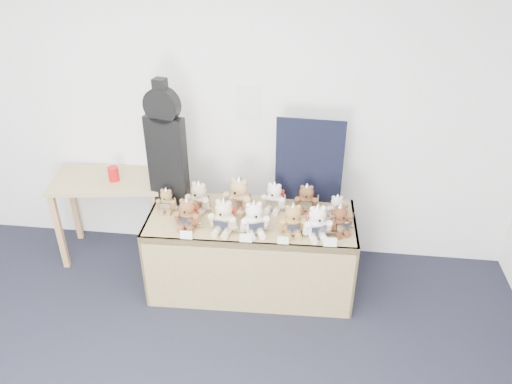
# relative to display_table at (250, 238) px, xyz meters

# --- Properties ---
(room_shell) EXTENTS (6.00, 6.00, 6.00)m
(room_shell) POSITION_rel_display_table_xyz_m (-0.10, 0.67, 0.90)
(room_shell) COLOR white
(room_shell) RESTS_ON floor
(display_table) EXTENTS (1.71, 0.76, 0.70)m
(display_table) POSITION_rel_display_table_xyz_m (0.00, 0.00, 0.00)
(display_table) COLOR olive
(display_table) RESTS_ON floor
(side_table) EXTENTS (1.02, 0.67, 0.80)m
(side_table) POSITION_rel_display_table_xyz_m (-1.32, 0.40, 0.12)
(side_table) COLOR tan
(side_table) RESTS_ON floor
(guitar_case) EXTENTS (0.34, 0.16, 1.07)m
(guitar_case) POSITION_rel_display_table_xyz_m (-0.71, 0.24, 0.68)
(guitar_case) COLOR black
(guitar_case) RESTS_ON display_table
(navy_board) EXTENTS (0.55, 0.05, 0.74)m
(navy_board) POSITION_rel_display_table_xyz_m (0.44, 0.40, 0.52)
(navy_board) COLOR black
(navy_board) RESTS_ON display_table
(red_cup) EXTENTS (0.09, 0.09, 0.12)m
(red_cup) POSITION_rel_display_table_xyz_m (-1.25, 0.37, 0.31)
(red_cup) COLOR red
(red_cup) RESTS_ON side_table
(teddy_front_far_left) EXTENTS (0.23, 0.20, 0.28)m
(teddy_front_far_left) POSITION_rel_display_table_xyz_m (-0.48, -0.11, 0.26)
(teddy_front_far_left) COLOR brown
(teddy_front_far_left) RESTS_ON display_table
(teddy_front_left) EXTENTS (0.26, 0.23, 0.31)m
(teddy_front_left) POSITION_rel_display_table_xyz_m (-0.19, -0.13, 0.28)
(teddy_front_left) COLOR beige
(teddy_front_left) RESTS_ON display_table
(teddy_front_centre) EXTENTS (0.26, 0.24, 0.31)m
(teddy_front_centre) POSITION_rel_display_table_xyz_m (0.05, -0.13, 0.27)
(teddy_front_centre) COLOR white
(teddy_front_centre) RESTS_ON display_table
(teddy_front_right) EXTENTS (0.24, 0.20, 0.29)m
(teddy_front_right) POSITION_rel_display_table_xyz_m (0.34, -0.11, 0.27)
(teddy_front_right) COLOR #A77E3F
(teddy_front_right) RESTS_ON display_table
(teddy_front_far_right) EXTENTS (0.25, 0.23, 0.30)m
(teddy_front_far_right) POSITION_rel_display_table_xyz_m (0.52, -0.12, 0.27)
(teddy_front_far_right) COLOR white
(teddy_front_far_right) RESTS_ON display_table
(teddy_front_end) EXTENTS (0.22, 0.21, 0.27)m
(teddy_front_end) POSITION_rel_display_table_xyz_m (0.69, -0.05, 0.26)
(teddy_front_end) COLOR brown
(teddy_front_end) RESTS_ON display_table
(teddy_back_left) EXTENTS (0.24, 0.22, 0.30)m
(teddy_back_left) POSITION_rel_display_table_xyz_m (-0.44, 0.13, 0.27)
(teddy_back_left) COLOR #C1B28C
(teddy_back_left) RESTS_ON display_table
(teddy_back_centre_left) EXTENTS (0.27, 0.26, 0.34)m
(teddy_back_centre_left) POSITION_rel_display_table_xyz_m (-0.12, 0.17, 0.29)
(teddy_back_centre_left) COLOR tan
(teddy_back_centre_left) RESTS_ON display_table
(teddy_back_centre_right) EXTENTS (0.23, 0.20, 0.28)m
(teddy_back_centre_right) POSITION_rel_display_table_xyz_m (0.17, 0.22, 0.26)
(teddy_back_centre_right) COLOR white
(teddy_back_centre_right) RESTS_ON display_table
(teddy_back_right) EXTENTS (0.21, 0.17, 0.26)m
(teddy_back_right) POSITION_rel_display_table_xyz_m (0.43, 0.25, 0.25)
(teddy_back_right) COLOR brown
(teddy_back_right) RESTS_ON display_table
(teddy_back_end) EXTENTS (0.18, 0.15, 0.22)m
(teddy_back_end) POSITION_rel_display_table_xyz_m (0.68, 0.16, 0.24)
(teddy_back_end) COLOR silver
(teddy_back_end) RESTS_ON display_table
(teddy_back_far_left) EXTENTS (0.19, 0.15, 0.23)m
(teddy_back_far_left) POSITION_rel_display_table_xyz_m (-0.70, 0.09, 0.24)
(teddy_back_far_left) COLOR olive
(teddy_back_far_left) RESTS_ON display_table
(entry_card_a) EXTENTS (0.09, 0.02, 0.07)m
(entry_card_a) POSITION_rel_display_table_xyz_m (-0.45, -0.28, 0.19)
(entry_card_a) COLOR silver
(entry_card_a) RESTS_ON display_table
(entry_card_b) EXTENTS (0.09, 0.02, 0.07)m
(entry_card_b) POSITION_rel_display_table_xyz_m (0.00, -0.27, 0.19)
(entry_card_b) COLOR silver
(entry_card_b) RESTS_ON display_table
(entry_card_c) EXTENTS (0.08, 0.02, 0.06)m
(entry_card_c) POSITION_rel_display_table_xyz_m (0.28, -0.26, 0.18)
(entry_card_c) COLOR silver
(entry_card_c) RESTS_ON display_table
(entry_card_d) EXTENTS (0.10, 0.02, 0.07)m
(entry_card_d) POSITION_rel_display_table_xyz_m (0.63, -0.24, 0.19)
(entry_card_d) COLOR silver
(entry_card_d) RESTS_ON display_table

